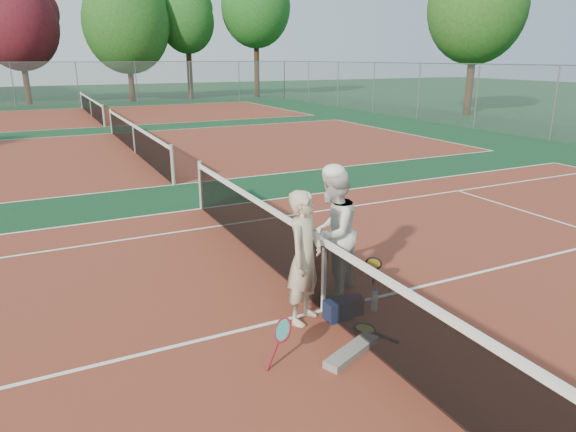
{
  "coord_description": "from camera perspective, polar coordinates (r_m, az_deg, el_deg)",
  "views": [
    {
      "loc": [
        -3.22,
        -5.41,
        3.29
      ],
      "look_at": [
        0.0,
        1.08,
        1.05
      ],
      "focal_mm": 32.0,
      "sensor_mm": 36.0,
      "label": 1
    }
  ],
  "objects": [
    {
      "name": "net_far_a",
      "position": [
        19.38,
        -16.73,
        8.24
      ],
      "size": [
        0.1,
        10.98,
        1.02
      ],
      "primitive_type": null,
      "color": "black",
      "rests_on": "ground"
    },
    {
      "name": "tree_back_3",
      "position": [
        42.88,
        -17.53,
        19.71
      ],
      "size": [
        6.4,
        6.4,
        9.4
      ],
      "color": "#382314",
      "rests_on": "ground"
    },
    {
      "name": "tree_back_maroon",
      "position": [
        42.87,
        -27.8,
        18.23
      ],
      "size": [
        5.45,
        5.45,
        8.59
      ],
      "color": "#382314",
      "rests_on": "ground"
    },
    {
      "name": "tree_back_5",
      "position": [
        45.95,
        -3.61,
        22.16
      ],
      "size": [
        5.75,
        5.75,
        10.61
      ],
      "color": "#382314",
      "rests_on": "ground"
    },
    {
      "name": "water_bottle",
      "position": [
        7.12,
        9.57,
        -9.25
      ],
      "size": [
        0.09,
        0.09,
        0.3
      ],
      "primitive_type": "cylinder",
      "color": "#C9DFFE",
      "rests_on": "ground"
    },
    {
      "name": "net_cover_canvas",
      "position": [
        6.16,
        7.08,
        -14.74
      ],
      "size": [
        0.87,
        0.52,
        0.09
      ],
      "primitive_type": "cube",
      "rotation": [
        0.0,
        0.0,
        0.4
      ],
      "color": "slate",
      "rests_on": "ground"
    },
    {
      "name": "court_main",
      "position": [
        7.1,
        3.92,
        -10.43
      ],
      "size": [
        23.77,
        10.97,
        0.01
      ],
      "primitive_type": "cube",
      "color": "maroon",
      "rests_on": "ground"
    },
    {
      "name": "court_far_a",
      "position": [
        19.46,
        -16.6,
        6.77
      ],
      "size": [
        23.77,
        10.97,
        0.01
      ],
      "primitive_type": "cube",
      "color": "maroon",
      "rests_on": "ground"
    },
    {
      "name": "court_far_b",
      "position": [
        32.73,
        -20.97,
        10.33
      ],
      "size": [
        23.77,
        10.97,
        0.01
      ],
      "primitive_type": "cube",
      "color": "maroon",
      "rests_on": "ground"
    },
    {
      "name": "tree_back_4",
      "position": [
        44.35,
        -11.16,
        20.39
      ],
      "size": [
        4.31,
        4.31,
        8.5
      ],
      "color": "#382314",
      "rests_on": "ground"
    },
    {
      "name": "racket_red",
      "position": [
        5.86,
        -0.6,
        -13.84
      ],
      "size": [
        0.36,
        0.33,
        0.54
      ],
      "primitive_type": null,
      "rotation": [
        0.0,
        0.0,
        0.23
      ],
      "color": "maroon",
      "rests_on": "ground"
    },
    {
      "name": "net_far_b",
      "position": [
        32.69,
        -21.06,
        11.21
      ],
      "size": [
        0.1,
        10.98,
        1.02
      ],
      "primitive_type": null,
      "color": "black",
      "rests_on": "ground"
    },
    {
      "name": "ground",
      "position": [
        7.1,
        3.92,
        -10.45
      ],
      "size": [
        130.0,
        130.0,
        0.0
      ],
      "primitive_type": "plane",
      "color": "#0E351C",
      "rests_on": "ground"
    },
    {
      "name": "fence_back",
      "position": [
        39.58,
        -22.34,
        13.38
      ],
      "size": [
        32.0,
        0.06,
        3.0
      ],
      "primitive_type": null,
      "color": "slate",
      "rests_on": "ground"
    },
    {
      "name": "tree_right_1",
      "position": [
        33.17,
        20.29,
        20.96
      ],
      "size": [
        5.55,
        5.55,
        9.24
      ],
      "color": "#382314",
      "rests_on": "ground"
    },
    {
      "name": "sports_bag_purple",
      "position": [
        7.01,
        7.04,
        -9.82
      ],
      "size": [
        0.34,
        0.27,
        0.24
      ],
      "primitive_type": "cube",
      "rotation": [
        0.0,
        0.0,
        -0.26
      ],
      "color": "black",
      "rests_on": "ground"
    },
    {
      "name": "racket_spare",
      "position": [
        6.67,
        8.54,
        -12.32
      ],
      "size": [
        0.49,
        0.66,
        0.05
      ],
      "primitive_type": null,
      "rotation": [
        0.0,
        0.0,
        1.99
      ],
      "color": "black",
      "rests_on": "ground"
    },
    {
      "name": "racket_black_held",
      "position": [
        7.66,
        9.43,
        -6.27
      ],
      "size": [
        0.41,
        0.42,
        0.54
      ],
      "primitive_type": null,
      "rotation": [
        0.0,
        0.0,
        4.02
      ],
      "color": "black",
      "rests_on": "ground"
    },
    {
      "name": "player_b",
      "position": [
        7.26,
        4.95,
        -1.9
      ],
      "size": [
        1.14,
        1.1,
        1.85
      ],
      "primitive_type": "imported",
      "rotation": [
        0.0,
        0.0,
        3.78
      ],
      "color": "silver",
      "rests_on": "ground"
    },
    {
      "name": "player_a",
      "position": [
        6.5,
        1.85,
        -4.64
      ],
      "size": [
        0.76,
        0.71,
        1.75
      ],
      "primitive_type": "imported",
      "rotation": [
        0.0,
        0.0,
        0.63
      ],
      "color": "#BBAE91",
      "rests_on": "ground"
    },
    {
      "name": "net_main",
      "position": [
        6.88,
        4.01,
        -6.68
      ],
      "size": [
        0.1,
        10.98,
        1.02
      ],
      "primitive_type": null,
      "color": "black",
      "rests_on": "ground"
    },
    {
      "name": "sports_bag_navy",
      "position": [
        6.85,
        5.53,
        -10.34
      ],
      "size": [
        0.34,
        0.23,
        0.26
      ],
      "primitive_type": "cube",
      "rotation": [
        0.0,
        0.0,
        0.01
      ],
      "color": "black",
      "rests_on": "ground"
    }
  ]
}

